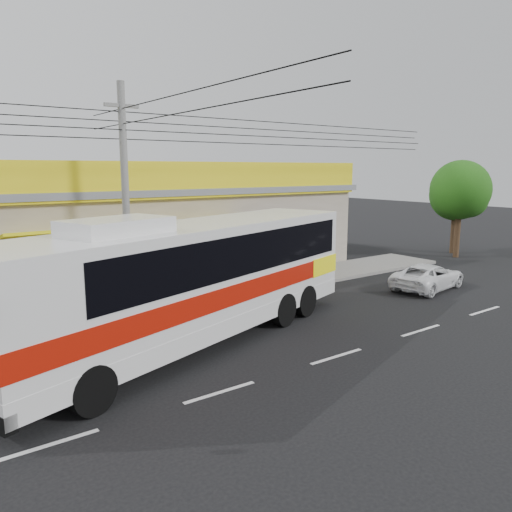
{
  "coord_description": "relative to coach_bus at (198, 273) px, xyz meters",
  "views": [
    {
      "loc": [
        -10.03,
        -12.23,
        5.4
      ],
      "look_at": [
        0.39,
        2.0,
        2.3
      ],
      "focal_mm": 35.0,
      "sensor_mm": 36.0,
      "label": 1
    }
  ],
  "objects": [
    {
      "name": "storefront_building",
      "position": [
        2.58,
        10.58,
        0.08
      ],
      "size": [
        22.6,
        9.2,
        5.7
      ],
      "color": "gray",
      "rests_on": "ground"
    },
    {
      "name": "ground",
      "position": [
        2.58,
        -0.96,
        -2.22
      ],
      "size": [
        120.0,
        120.0,
        0.0
      ],
      "primitive_type": "plane",
      "color": "black",
      "rests_on": "ground"
    },
    {
      "name": "white_car",
      "position": [
        11.88,
        -0.0,
        -1.64
      ],
      "size": [
        4.39,
        2.51,
        1.15
      ],
      "primitive_type": "imported",
      "rotation": [
        0.0,
        0.0,
        1.72
      ],
      "color": "white",
      "rests_on": "ground"
    },
    {
      "name": "sidewalk",
      "position": [
        2.58,
        5.04,
        -2.14
      ],
      "size": [
        30.0,
        3.2,
        0.15
      ],
      "primitive_type": "cube",
      "color": "slate",
      "rests_on": "ground"
    },
    {
      "name": "tree_far",
      "position": [
        21.73,
        4.97,
        1.4
      ],
      "size": [
        3.23,
        3.23,
        5.36
      ],
      "color": "#352115",
      "rests_on": "ground"
    },
    {
      "name": "lane_markings",
      "position": [
        2.58,
        -3.46,
        -2.22
      ],
      "size": [
        50.0,
        0.12,
        0.01
      ],
      "primitive_type": null,
      "color": "silver",
      "rests_on": "ground"
    },
    {
      "name": "coach_bus",
      "position": [
        0.0,
        0.0,
        0.0
      ],
      "size": [
        13.67,
        6.86,
        4.15
      ],
      "rotation": [
        0.0,
        0.0,
        0.31
      ],
      "color": "silver",
      "rests_on": "ground"
    },
    {
      "name": "tree_near",
      "position": [
        20.54,
        3.93,
        1.78
      ],
      "size": [
        3.57,
        3.57,
        5.91
      ],
      "color": "#352115",
      "rests_on": "ground"
    },
    {
      "name": "utility_pole",
      "position": [
        -0.46,
        4.44,
        4.75
      ],
      "size": [
        34.0,
        14.0,
        8.45
      ],
      "color": "#61615F",
      "rests_on": "ground"
    }
  ]
}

